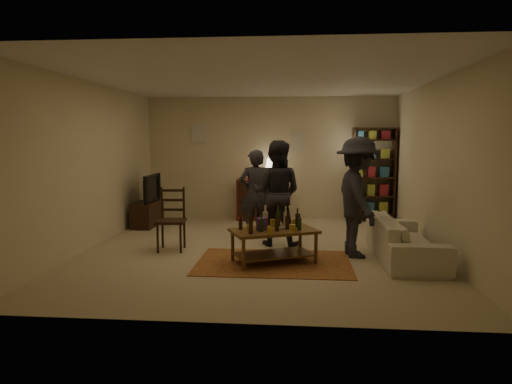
# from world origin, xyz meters

# --- Properties ---
(floor) EXTENTS (6.00, 6.00, 0.00)m
(floor) POSITION_xyz_m (0.00, 0.00, 0.00)
(floor) COLOR #C6B793
(floor) RESTS_ON ground
(room_shell) EXTENTS (6.00, 6.00, 6.00)m
(room_shell) POSITION_xyz_m (-0.65, 2.98, 1.81)
(room_shell) COLOR beige
(room_shell) RESTS_ON ground
(rug) EXTENTS (2.20, 1.50, 0.01)m
(rug) POSITION_xyz_m (0.27, -0.80, 0.01)
(rug) COLOR maroon
(rug) RESTS_ON ground
(coffee_table) EXTENTS (1.36, 1.08, 0.83)m
(coffee_table) POSITION_xyz_m (0.26, -0.80, 0.43)
(coffee_table) COLOR brown
(coffee_table) RESTS_ON ground
(dining_chair) EXTENTS (0.48, 0.48, 1.02)m
(dining_chair) POSITION_xyz_m (-1.40, -0.13, 0.54)
(dining_chair) COLOR black
(dining_chair) RESTS_ON ground
(tv_stand) EXTENTS (0.40, 1.00, 1.06)m
(tv_stand) POSITION_xyz_m (-2.44, 1.80, 0.38)
(tv_stand) COLOR black
(tv_stand) RESTS_ON ground
(dresser) EXTENTS (1.00, 0.50, 1.36)m
(dresser) POSITION_xyz_m (-0.19, 2.71, 0.48)
(dresser) COLOR maroon
(dresser) RESTS_ON ground
(bookshelf) EXTENTS (0.90, 0.34, 2.02)m
(bookshelf) POSITION_xyz_m (2.25, 2.78, 1.03)
(bookshelf) COLOR black
(bookshelf) RESTS_ON ground
(floor_lamp) EXTENTS (0.36, 0.36, 1.80)m
(floor_lamp) POSITION_xyz_m (1.84, 2.50, 1.53)
(floor_lamp) COLOR black
(floor_lamp) RESTS_ON ground
(sofa) EXTENTS (0.81, 2.08, 0.61)m
(sofa) POSITION_xyz_m (2.20, -0.40, 0.30)
(sofa) COLOR beige
(sofa) RESTS_ON ground
(person_left) EXTENTS (0.63, 0.47, 1.59)m
(person_left) POSITION_xyz_m (-0.15, 0.95, 0.80)
(person_left) COLOR #2B2A32
(person_left) RESTS_ON ground
(person_right) EXTENTS (0.97, 0.83, 1.76)m
(person_right) POSITION_xyz_m (0.26, 0.34, 0.88)
(person_right) COLOR #232229
(person_right) RESTS_ON ground
(person_by_sofa) EXTENTS (0.86, 1.27, 1.82)m
(person_by_sofa) POSITION_xyz_m (1.51, -0.30, 0.91)
(person_by_sofa) COLOR #25252C
(person_by_sofa) RESTS_ON ground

